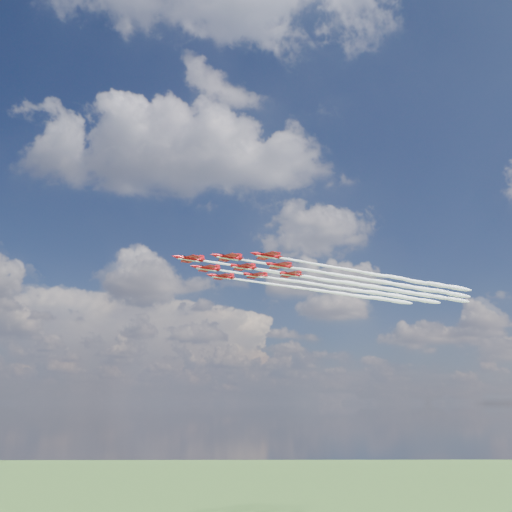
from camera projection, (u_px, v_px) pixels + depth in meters
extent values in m
cylinder|color=red|center=(189.00, 259.00, 153.23)|extent=(7.37, 4.89, 1.08)
cone|color=red|center=(174.00, 256.00, 150.82)|extent=(2.25, 1.93, 1.08)
cone|color=red|center=(203.00, 261.00, 155.50)|extent=(1.77, 1.59, 0.99)
ellipsoid|color=black|center=(183.00, 256.00, 152.39)|extent=(2.22, 1.80, 0.71)
cube|color=red|center=(191.00, 259.00, 153.46)|extent=(7.28, 9.43, 0.14)
cube|color=red|center=(201.00, 260.00, 155.16)|extent=(2.97, 3.76, 0.12)
cube|color=red|center=(202.00, 258.00, 155.51)|extent=(1.43, 0.91, 1.77)
cube|color=white|center=(189.00, 260.00, 153.09)|extent=(6.84, 4.47, 0.12)
cylinder|color=red|center=(228.00, 257.00, 151.61)|extent=(7.37, 4.89, 1.08)
cone|color=red|center=(213.00, 255.00, 149.20)|extent=(2.25, 1.93, 1.08)
cone|color=red|center=(241.00, 259.00, 153.88)|extent=(1.77, 1.59, 0.99)
ellipsoid|color=black|center=(222.00, 255.00, 150.77)|extent=(2.22, 1.80, 0.71)
cube|color=red|center=(229.00, 258.00, 151.84)|extent=(7.28, 9.43, 0.14)
cube|color=red|center=(239.00, 259.00, 153.54)|extent=(2.97, 3.76, 0.12)
cube|color=red|center=(240.00, 256.00, 153.89)|extent=(1.43, 0.91, 1.77)
cube|color=white|center=(228.00, 259.00, 151.47)|extent=(6.84, 4.47, 0.12)
cylinder|color=red|center=(206.00, 268.00, 164.01)|extent=(7.37, 4.89, 1.08)
cone|color=red|center=(193.00, 266.00, 161.59)|extent=(2.25, 1.93, 1.08)
cone|color=red|center=(219.00, 270.00, 166.28)|extent=(1.77, 1.59, 0.99)
ellipsoid|color=black|center=(201.00, 266.00, 163.17)|extent=(2.22, 1.80, 0.71)
cube|color=red|center=(208.00, 269.00, 164.24)|extent=(7.28, 9.43, 0.14)
cube|color=red|center=(217.00, 270.00, 165.94)|extent=(2.97, 3.76, 0.12)
cube|color=red|center=(218.00, 267.00, 166.29)|extent=(1.43, 0.91, 1.77)
cube|color=white|center=(206.00, 270.00, 163.87)|extent=(6.84, 4.47, 0.12)
cylinder|color=red|center=(267.00, 256.00, 149.99)|extent=(7.37, 4.89, 1.08)
cone|color=red|center=(253.00, 253.00, 147.57)|extent=(2.25, 1.93, 1.08)
cone|color=red|center=(280.00, 258.00, 152.26)|extent=(1.77, 1.59, 0.99)
ellipsoid|color=black|center=(261.00, 253.00, 149.15)|extent=(2.22, 1.80, 0.71)
cube|color=red|center=(268.00, 256.00, 150.21)|extent=(7.28, 9.43, 0.14)
cube|color=red|center=(278.00, 257.00, 151.92)|extent=(2.97, 3.76, 0.12)
cube|color=red|center=(278.00, 255.00, 152.27)|extent=(1.43, 0.91, 1.77)
cube|color=white|center=(267.00, 257.00, 149.85)|extent=(6.84, 4.47, 0.12)
cylinder|color=red|center=(242.00, 267.00, 162.39)|extent=(7.37, 4.89, 1.08)
cone|color=red|center=(229.00, 265.00, 159.97)|extent=(2.25, 1.93, 1.08)
cone|color=red|center=(255.00, 269.00, 164.66)|extent=(1.77, 1.59, 0.99)
ellipsoid|color=black|center=(237.00, 265.00, 161.55)|extent=(2.22, 1.80, 0.71)
cube|color=red|center=(244.00, 267.00, 162.61)|extent=(7.28, 9.43, 0.14)
cube|color=red|center=(253.00, 268.00, 164.32)|extent=(2.97, 3.76, 0.12)
cube|color=red|center=(253.00, 266.00, 164.67)|extent=(1.43, 0.91, 1.77)
cube|color=white|center=(242.00, 268.00, 162.25)|extent=(6.84, 4.47, 0.12)
cylinder|color=red|center=(221.00, 277.00, 174.79)|extent=(7.37, 4.89, 1.08)
cone|color=red|center=(209.00, 275.00, 172.37)|extent=(2.25, 1.93, 1.08)
cone|color=red|center=(233.00, 278.00, 177.06)|extent=(1.77, 1.59, 0.99)
ellipsoid|color=black|center=(216.00, 275.00, 173.95)|extent=(2.22, 1.80, 0.71)
cube|color=red|center=(223.00, 277.00, 175.01)|extent=(7.28, 9.43, 0.14)
cube|color=red|center=(231.00, 278.00, 176.72)|extent=(2.97, 3.76, 0.12)
cube|color=red|center=(232.00, 276.00, 177.07)|extent=(1.43, 0.91, 1.77)
cube|color=white|center=(221.00, 278.00, 174.65)|extent=(6.84, 4.47, 0.12)
cylinder|color=red|center=(279.00, 265.00, 160.76)|extent=(7.37, 4.89, 1.08)
cone|color=red|center=(266.00, 263.00, 158.35)|extent=(2.25, 1.93, 1.08)
cone|color=red|center=(291.00, 267.00, 163.03)|extent=(1.77, 1.59, 0.99)
ellipsoid|color=black|center=(274.00, 263.00, 159.92)|extent=(2.22, 1.80, 0.71)
cube|color=red|center=(280.00, 266.00, 160.99)|extent=(7.28, 9.43, 0.14)
cube|color=red|center=(289.00, 267.00, 162.70)|extent=(2.97, 3.76, 0.12)
cube|color=red|center=(290.00, 265.00, 163.04)|extent=(1.43, 0.91, 1.77)
cube|color=white|center=(279.00, 267.00, 160.62)|extent=(6.84, 4.47, 0.12)
cylinder|color=red|center=(255.00, 275.00, 173.16)|extent=(7.37, 4.89, 1.08)
cone|color=red|center=(243.00, 274.00, 170.75)|extent=(2.25, 1.93, 1.08)
cone|color=red|center=(267.00, 277.00, 175.43)|extent=(1.77, 1.59, 0.99)
ellipsoid|color=black|center=(250.00, 273.00, 172.32)|extent=(2.22, 1.80, 0.71)
cube|color=red|center=(256.00, 276.00, 173.39)|extent=(7.28, 9.43, 0.14)
cube|color=red|center=(265.00, 277.00, 175.10)|extent=(2.97, 3.76, 0.12)
cube|color=red|center=(265.00, 274.00, 175.44)|extent=(1.43, 0.91, 1.77)
cube|color=white|center=(255.00, 277.00, 173.02)|extent=(6.84, 4.47, 0.12)
cylinder|color=red|center=(290.00, 274.00, 171.54)|extent=(7.37, 4.89, 1.08)
cone|color=red|center=(278.00, 272.00, 169.13)|extent=(2.25, 1.93, 1.08)
cone|color=red|center=(301.00, 276.00, 173.81)|extent=(1.77, 1.59, 0.99)
ellipsoid|color=black|center=(285.00, 272.00, 170.70)|extent=(2.22, 1.80, 0.71)
cube|color=red|center=(291.00, 274.00, 171.77)|extent=(7.28, 9.43, 0.14)
cube|color=red|center=(299.00, 276.00, 173.47)|extent=(2.97, 3.76, 0.12)
cube|color=red|center=(299.00, 273.00, 173.82)|extent=(1.43, 0.91, 1.77)
cube|color=white|center=(290.00, 276.00, 171.40)|extent=(6.84, 4.47, 0.12)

